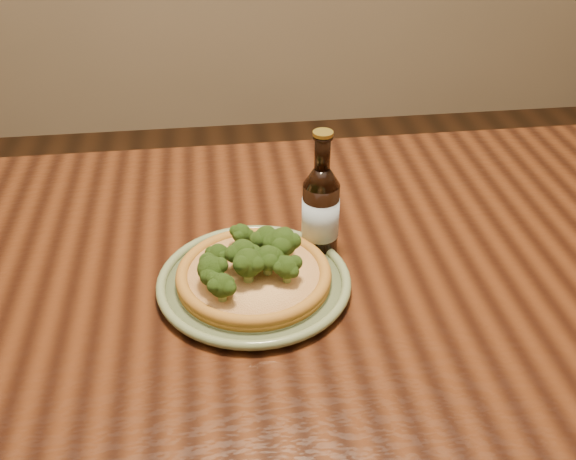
{
  "coord_description": "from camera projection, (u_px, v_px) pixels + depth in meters",
  "views": [
    {
      "loc": [
        -0.02,
        -0.67,
        1.36
      ],
      "look_at": [
        0.08,
        0.13,
        0.82
      ],
      "focal_mm": 42.0,
      "sensor_mm": 36.0,
      "label": 1
    }
  ],
  "objects": [
    {
      "name": "table",
      "position": [
        236.0,
        332.0,
        1.03
      ],
      "size": [
        1.6,
        0.9,
        0.75
      ],
      "color": "#411E0E",
      "rests_on": "ground"
    },
    {
      "name": "plate",
      "position": [
        254.0,
        282.0,
        0.96
      ],
      "size": [
        0.28,
        0.28,
        0.02
      ],
      "rotation": [
        0.0,
        0.0,
        0.34
      ],
      "color": "#6F7E56",
      "rests_on": "table"
    },
    {
      "name": "pizza",
      "position": [
        253.0,
        271.0,
        0.95
      ],
      "size": [
        0.22,
        0.22,
        0.07
      ],
      "rotation": [
        0.0,
        0.0,
        0.19
      ],
      "color": "#AA7126",
      "rests_on": "plate"
    },
    {
      "name": "beer_bottle",
      "position": [
        321.0,
        210.0,
        1.0
      ],
      "size": [
        0.06,
        0.06,
        0.2
      ],
      "rotation": [
        0.0,
        0.0,
        -0.01
      ],
      "color": "black",
      "rests_on": "table"
    }
  ]
}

